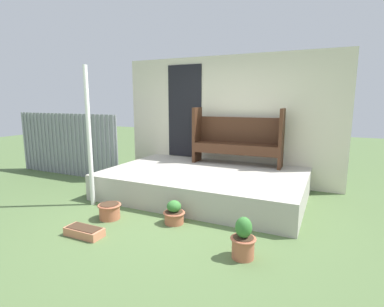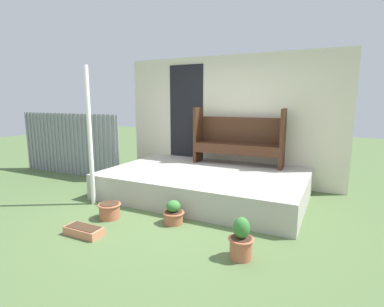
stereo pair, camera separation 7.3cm
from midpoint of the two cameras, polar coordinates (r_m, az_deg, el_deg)
ground_plane at (r=4.55m, az=-3.78°, el=-11.86°), size 24.00×24.00×0.00m
porch_slab at (r=5.44m, az=1.97°, el=-5.67°), size 3.46×2.26×0.44m
house_wall at (r=6.34m, az=5.86°, el=6.49°), size 4.66×0.08×2.60m
fence_corrugated at (r=7.42m, az=-23.10°, el=1.59°), size 2.91×0.05×1.41m
support_post at (r=5.06m, az=-19.40°, el=2.92°), size 0.07×0.07×2.24m
bench at (r=5.96m, az=8.28°, el=3.07°), size 1.76×0.46×1.11m
flower_pot_left at (r=4.59m, az=-15.87°, el=-10.40°), size 0.34×0.34×0.23m
flower_pot_middle at (r=4.27m, az=-3.93°, el=-11.32°), size 0.31×0.31×0.33m
flower_pot_right at (r=3.42m, az=9.11°, el=-16.01°), size 0.28×0.28×0.47m
planter_box_rect at (r=4.17m, az=-20.31°, el=-13.78°), size 0.50×0.22×0.12m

